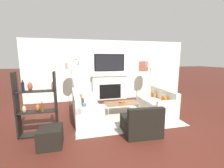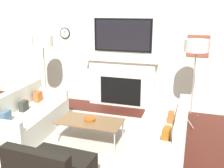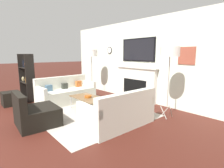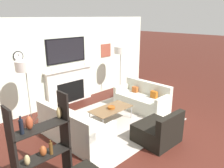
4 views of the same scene
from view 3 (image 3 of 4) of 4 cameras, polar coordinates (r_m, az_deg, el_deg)
fireplace_wall at (r=6.05m, az=8.58°, el=6.34°), size 7.41×0.28×2.70m
area_rug at (r=4.93m, az=-7.97°, el=-8.89°), size 3.15×2.64×0.01m
couch_left at (r=5.93m, az=-14.76°, el=-3.00°), size 0.89×1.85×0.84m
couch_right at (r=3.88m, az=2.31°, el=-9.56°), size 0.79×1.62×0.81m
armchair at (r=4.27m, az=-23.71°, el=-9.10°), size 0.92×0.88×0.77m
coffee_table at (r=4.87m, az=-7.72°, el=-4.65°), size 1.14×0.59×0.39m
decorative_bowl at (r=4.85m, az=-7.83°, el=-4.03°), size 0.20×0.20×0.06m
floor_lamp_left at (r=6.76m, az=-6.76°, el=9.82°), size 0.46×0.46×1.74m
floor_lamp_right at (r=4.43m, az=18.43°, el=9.71°), size 0.45×0.45×1.75m
shelf_unit at (r=6.66m, az=-26.10°, el=1.90°), size 0.91×0.28×1.58m
ottoman at (r=6.28m, az=-30.06°, el=-4.10°), size 0.50×0.50×0.42m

